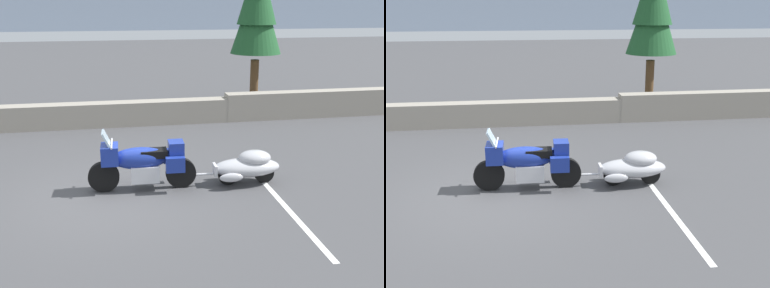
# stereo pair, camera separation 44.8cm
# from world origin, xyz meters

# --- Properties ---
(ground_plane) EXTENTS (80.00, 80.00, 0.00)m
(ground_plane) POSITION_xyz_m (0.00, 0.00, 0.00)
(ground_plane) COLOR #424244
(stone_guard_wall) EXTENTS (24.00, 0.60, 0.92)m
(stone_guard_wall) POSITION_xyz_m (0.14, 5.80, 0.43)
(stone_guard_wall) COLOR gray
(stone_guard_wall) RESTS_ON ground
(touring_motorcycle) EXTENTS (2.31, 0.78, 1.33)m
(touring_motorcycle) POSITION_xyz_m (0.71, 0.27, 0.62)
(touring_motorcycle) COLOR black
(touring_motorcycle) RESTS_ON ground
(car_shaped_trailer) EXTENTS (2.21, 0.80, 0.76)m
(car_shaped_trailer) POSITION_xyz_m (3.01, 0.18, 0.41)
(car_shaped_trailer) COLOR black
(car_shaped_trailer) RESTS_ON ground
(pine_tree_tall) EXTENTS (1.85, 1.85, 6.27)m
(pine_tree_tall) POSITION_xyz_m (5.53, 7.55, 3.92)
(pine_tree_tall) COLOR brown
(pine_tree_tall) RESTS_ON ground
(parking_stripe_marker) EXTENTS (0.12, 3.60, 0.01)m
(parking_stripe_marker) POSITION_xyz_m (3.41, -1.50, 0.00)
(parking_stripe_marker) COLOR silver
(parking_stripe_marker) RESTS_ON ground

